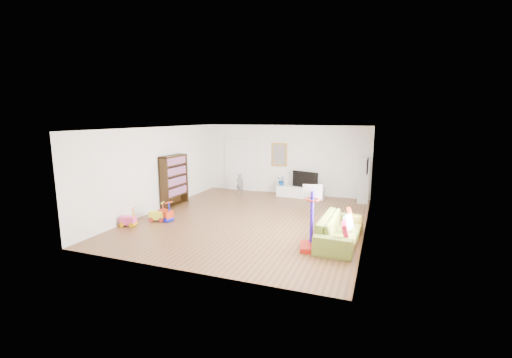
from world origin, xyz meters
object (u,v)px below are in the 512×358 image
(media_console, at_px, (300,192))
(bookshelf, at_px, (174,181))
(sofa, at_px, (340,230))
(basketball_hoop, at_px, (312,218))

(media_console, relative_size, bookshelf, 1.02)
(sofa, relative_size, basketball_hoop, 1.48)
(media_console, xyz_separation_m, bookshelf, (-3.76, -2.72, 0.66))
(media_console, relative_size, sofa, 0.81)
(media_console, xyz_separation_m, basketball_hoop, (1.43, -5.01, 0.54))
(bookshelf, xyz_separation_m, sofa, (5.75, -1.60, -0.55))
(media_console, bearing_deg, sofa, -63.71)
(basketball_hoop, bearing_deg, sofa, 38.08)
(sofa, bearing_deg, media_console, 27.07)
(bookshelf, height_order, sofa, bookshelf)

